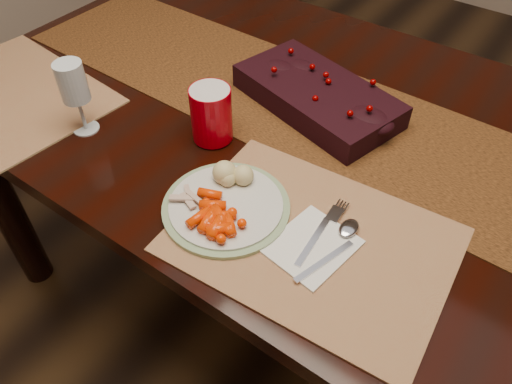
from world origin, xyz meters
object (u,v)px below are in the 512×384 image
Objects in this scene: napkin at (312,246)px; wine_glass at (77,98)px; dining_table at (312,234)px; dinner_plate at (226,206)px; baby_carrots at (218,214)px; centerpiece at (317,92)px; placemat_main at (312,240)px; turkey_shreds at (188,199)px; red_cup at (211,114)px; mashed_potatoes at (233,171)px.

napkin is 0.88× the size of wine_glass.
dinner_plate reaches higher than dining_table.
baby_carrots is at bearing -6.35° from wine_glass.
wine_glass is (-0.37, -0.37, 0.04)m from centerpiece.
placemat_main is at bearing 10.85° from dinner_plate.
napkin is at bearing -63.81° from dining_table.
baby_carrots is at bearing -84.11° from centerpiece.
dinner_plate is at bearing -166.18° from napkin.
napkin is at bearing 0.62° from wine_glass.
dinner_plate is (-0.17, -0.03, 0.01)m from placemat_main.
turkey_shreds is (-0.23, -0.07, 0.03)m from placemat_main.
centerpiece is at bearing 128.33° from napkin.
wine_glass is (-0.25, -0.14, 0.02)m from red_cup.
turkey_shreds is at bearing -158.71° from napkin.
napkin is at bearing 12.88° from turkey_shreds.
mashed_potatoes reaches higher than dinner_plate.
red_cup is at bearing 116.86° from turkey_shreds.
baby_carrots is at bearing -154.01° from napkin.
centerpiece reaches higher than napkin.
centerpiece is at bearing 61.48° from red_cup.
dinner_plate is (0.03, -0.38, -0.03)m from centerpiece.
turkey_shreds is at bearing -93.87° from centerpiece.
dining_table is at bearing 36.43° from wine_glass.
baby_carrots is 1.47× the size of turkey_shreds.
placemat_main is 0.20m from mashed_potatoes.
centerpiece reaches higher than turkey_shreds.
dinner_plate is 0.22m from red_cup.
turkey_shreds is at bearing -178.70° from baby_carrots.
red_cup reaches higher than mashed_potatoes.
turkey_shreds is 0.35m from wine_glass.
centerpiece reaches higher than dining_table.
dinner_plate is at bearing -85.29° from centerpiece.
mashed_potatoes is 0.66× the size of red_cup.
red_cup is at bearing 29.58° from wine_glass.
wine_glass is at bearing -170.97° from napkin.
turkey_shreds is (-0.07, -0.00, -0.00)m from baby_carrots.
red_cup reaches higher than napkin.
placemat_main is at bearing -59.96° from centerpiece.
wine_glass is (-0.34, 0.05, 0.05)m from turkey_shreds.
mashed_potatoes is at bearing 176.36° from napkin.
dinner_plate is (-0.02, -0.33, 0.39)m from dining_table.
napkin is 0.36m from red_cup.
dinner_plate is at bearing 32.14° from turkey_shreds.
turkey_shreds is 0.45× the size of wine_glass.
wine_glass reaches higher than mashed_potatoes.
baby_carrots is 0.10m from mashed_potatoes.
dinner_plate is at bearing -1.49° from wine_glass.
baby_carrots is 0.17m from napkin.
red_cup is at bearing 144.41° from mashed_potatoes.
placemat_main is 0.35m from red_cup.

